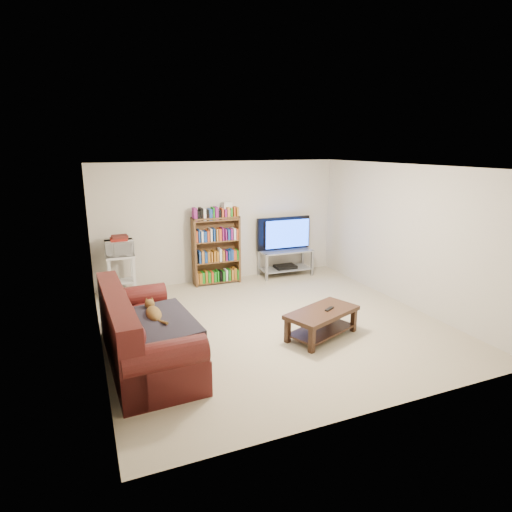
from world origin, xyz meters
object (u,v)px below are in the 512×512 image
sofa (141,339)px  coffee_table (322,318)px  tv_stand (285,258)px  bookshelf (216,249)px

sofa → coffee_table: bearing=-6.9°
coffee_table → tv_stand: size_ratio=1.10×
sofa → bookshelf: bearing=53.9°
coffee_table → tv_stand: 3.05m
bookshelf → tv_stand: bearing=-0.6°
coffee_table → bookshelf: bearing=80.7°
sofa → tv_stand: bearing=36.7°
sofa → bookshelf: size_ratio=1.67×
bookshelf → coffee_table: bearing=-76.5°
tv_stand → bookshelf: 1.54m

